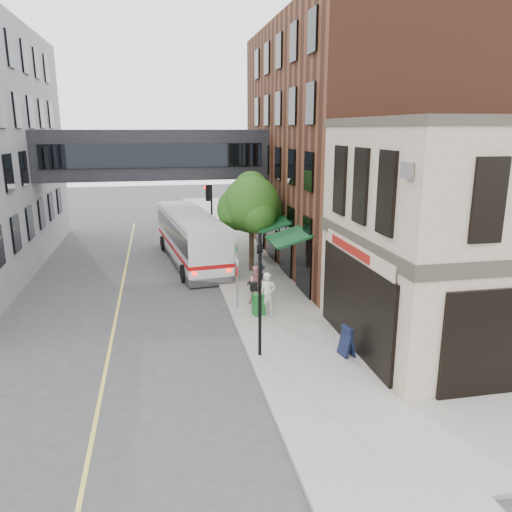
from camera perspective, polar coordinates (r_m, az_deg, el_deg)
name	(u,v)px	position (r m, az deg, el deg)	size (l,w,h in m)	color
ground	(260,387)	(16.61, 0.49, -14.72)	(120.00, 120.00, 0.00)	#38383A
sidewalk_main	(245,267)	(29.74, -1.25, -1.22)	(4.00, 60.00, 0.15)	gray
corner_building	(484,235)	(20.51, 24.64, 2.19)	(10.19, 8.12, 8.45)	tan
brick_building	(370,147)	(31.96, 12.90, 12.09)	(13.76, 18.00, 14.00)	#54291A
skyway_bridge	(154,154)	(32.24, -11.56, 11.30)	(14.00, 3.18, 3.00)	black
traffic_signal_near	(259,280)	(17.31, 0.35, -2.74)	(0.44, 0.22, 4.60)	black
traffic_signal_far	(209,206)	(31.73, -5.35, 5.74)	(0.53, 0.28, 4.50)	black
street_sign_pole	(237,270)	(22.33, -2.19, -1.60)	(0.08, 0.75, 3.00)	gray
street_tree	(251,205)	(28.21, -0.62, 5.90)	(3.80, 3.20, 5.60)	#382619
lane_marking	(120,297)	(25.59, -15.29, -4.53)	(0.12, 40.00, 0.01)	#D8CC4C
bus	(191,235)	(30.99, -7.48, 2.36)	(3.83, 11.37, 3.00)	silver
pedestrian_a	(268,294)	(21.70, 1.34, -4.38)	(0.69, 0.45, 1.90)	silver
pedestrian_b	(257,285)	(23.14, 0.15, -3.29)	(0.88, 0.68, 1.80)	#D38888
pedestrian_c	(259,280)	(23.92, 0.29, -2.78)	(1.12, 0.64, 1.74)	black
newspaper_box	(259,304)	(21.85, 0.29, -5.54)	(0.48, 0.43, 0.96)	#156023
sandwich_board	(347,341)	(18.38, 10.34, -9.53)	(0.40, 0.62, 1.10)	#111733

